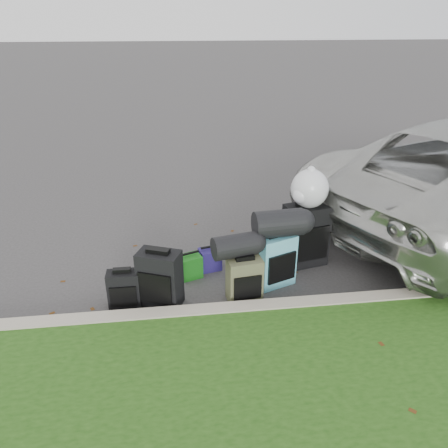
{
  "coord_description": "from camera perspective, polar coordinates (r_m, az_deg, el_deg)",
  "views": [
    {
      "loc": [
        -0.73,
        -4.78,
        2.93
      ],
      "look_at": [
        -0.1,
        0.2,
        0.55
      ],
      "focal_mm": 35.0,
      "sensor_mm": 36.0,
      "label": 1
    }
  ],
  "objects": [
    {
      "name": "ground",
      "position": [
        5.65,
        1.27,
        -5.85
      ],
      "size": [
        120.0,
        120.0,
        0.0
      ],
      "primitive_type": "plane",
      "color": "#383535",
      "rests_on": "ground"
    },
    {
      "name": "curb",
      "position": [
        4.79,
        3.04,
        -11.24
      ],
      "size": [
        120.0,
        0.18,
        0.15
      ],
      "primitive_type": "cube",
      "color": "#9E937F",
      "rests_on": "ground"
    },
    {
      "name": "suitcase_small_black",
      "position": [
        4.99,
        -12.93,
        -8.32
      ],
      "size": [
        0.35,
        0.19,
        0.44
      ],
      "primitive_type": "cube",
      "rotation": [
        0.0,
        0.0,
        -0.01
      ],
      "color": "black",
      "rests_on": "ground"
    },
    {
      "name": "suitcase_large_black_left",
      "position": [
        4.89,
        -8.35,
        -7.1
      ],
      "size": [
        0.52,
        0.42,
        0.66
      ],
      "primitive_type": "cube",
      "rotation": [
        0.0,
        0.0,
        -0.39
      ],
      "color": "black",
      "rests_on": "ground"
    },
    {
      "name": "suitcase_olive",
      "position": [
        4.95,
        2.68,
        -7.29
      ],
      "size": [
        0.41,
        0.28,
        0.52
      ],
      "primitive_type": "cube",
      "rotation": [
        0.0,
        0.0,
        0.12
      ],
      "color": "#41432B",
      "rests_on": "ground"
    },
    {
      "name": "suitcase_teal",
      "position": [
        5.24,
        6.67,
        -4.69
      ],
      "size": [
        0.52,
        0.41,
        0.64
      ],
      "primitive_type": "cube",
      "rotation": [
        0.0,
        0.0,
        0.37
      ],
      "color": "teal",
      "rests_on": "ground"
    },
    {
      "name": "suitcase_large_black_right",
      "position": [
        5.69,
        10.59,
        -1.43
      ],
      "size": [
        0.6,
        0.43,
        0.81
      ],
      "primitive_type": "cube",
      "rotation": [
        0.0,
        0.0,
        0.21
      ],
      "color": "black",
      "rests_on": "ground"
    },
    {
      "name": "tote_green",
      "position": [
        5.43,
        -4.43,
        -5.54
      ],
      "size": [
        0.31,
        0.28,
        0.29
      ],
      "primitive_type": "cube",
      "rotation": [
        0.0,
        0.0,
        0.35
      ],
      "color": "#186817",
      "rests_on": "ground"
    },
    {
      "name": "tote_navy",
      "position": [
        5.59,
        -1.85,
        -4.62
      ],
      "size": [
        0.3,
        0.26,
        0.28
      ],
      "primitive_type": "cube",
      "rotation": [
        0.0,
        0.0,
        0.23
      ],
      "color": "navy",
      "rests_on": "ground"
    },
    {
      "name": "duffel_left",
      "position": [
        4.8,
        1.44,
        -2.89
      ],
      "size": [
        0.54,
        0.36,
        0.26
      ],
      "primitive_type": "cylinder",
      "rotation": [
        0.0,
        1.57,
        0.21
      ],
      "color": "black",
      "rests_on": "suitcase_olive"
    },
    {
      "name": "duffel_right",
      "position": [
        5.02,
        7.15,
        0.07
      ],
      "size": [
        0.59,
        0.36,
        0.32
      ],
      "primitive_type": "cylinder",
      "rotation": [
        0.0,
        1.57,
        0.08
      ],
      "color": "black",
      "rests_on": "suitcase_teal"
    },
    {
      "name": "trash_bag",
      "position": [
        5.43,
        11.13,
        4.56
      ],
      "size": [
        0.46,
        0.46,
        0.46
      ],
      "primitive_type": "sphere",
      "color": "silver",
      "rests_on": "suitcase_large_black_right"
    }
  ]
}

